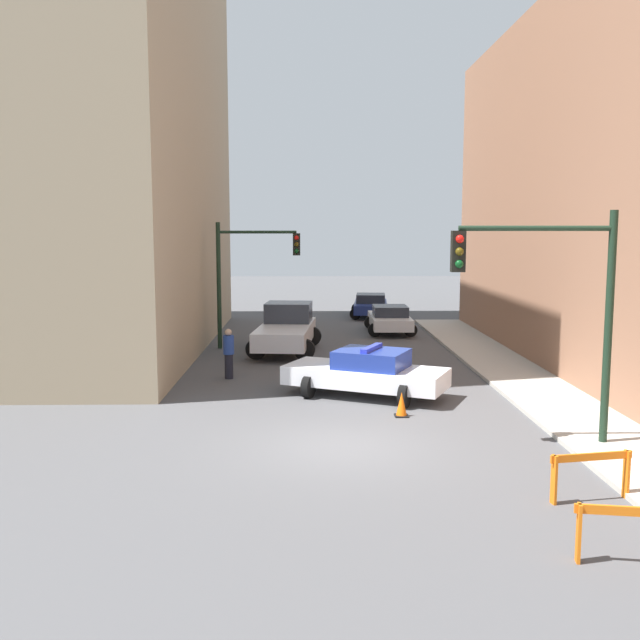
% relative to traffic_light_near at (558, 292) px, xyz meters
% --- Properties ---
extents(ground_plane, '(120.00, 120.00, 0.00)m').
position_rel_traffic_light_near_xyz_m(ground_plane, '(-4.73, 0.16, -3.53)').
color(ground_plane, '#4C4C4F').
extents(sidewalk_right, '(2.40, 44.00, 0.12)m').
position_rel_traffic_light_near_xyz_m(sidewalk_right, '(1.47, 0.16, -3.47)').
color(sidewalk_right, '#B2ADA3').
rests_on(sidewalk_right, ground_plane).
extents(building_corner_left, '(14.00, 20.00, 23.15)m').
position_rel_traffic_light_near_xyz_m(building_corner_left, '(-16.73, 14.16, 8.05)').
color(building_corner_left, tan).
rests_on(building_corner_left, ground_plane).
extents(traffic_light_near, '(3.64, 0.35, 5.20)m').
position_rel_traffic_light_near_xyz_m(traffic_light_near, '(0.00, 0.00, 0.00)').
color(traffic_light_near, black).
rests_on(traffic_light_near, sidewalk_right).
extents(traffic_light_far, '(3.44, 0.35, 5.20)m').
position_rel_traffic_light_near_xyz_m(traffic_light_far, '(-8.03, 13.74, -0.13)').
color(traffic_light_far, black).
rests_on(traffic_light_far, ground_plane).
extents(police_car, '(5.04, 3.66, 1.52)m').
position_rel_traffic_light_near_xyz_m(police_car, '(-3.77, 5.01, -2.81)').
color(police_car, white).
rests_on(police_car, ground_plane).
extents(white_truck, '(2.96, 5.56, 1.90)m').
position_rel_traffic_light_near_xyz_m(white_truck, '(-6.35, 13.02, -2.62)').
color(white_truck, silver).
rests_on(white_truck, ground_plane).
extents(parked_car_near, '(2.33, 4.33, 1.31)m').
position_rel_traffic_light_near_xyz_m(parked_car_near, '(-1.54, 18.12, -2.86)').
color(parked_car_near, silver).
rests_on(parked_car_near, ground_plane).
extents(parked_car_mid, '(2.55, 4.46, 1.31)m').
position_rel_traffic_light_near_xyz_m(parked_car_mid, '(-1.88, 24.44, -2.86)').
color(parked_car_mid, navy).
rests_on(parked_car_mid, ground_plane).
extents(pedestrian_crossing, '(0.40, 0.40, 1.66)m').
position_rel_traffic_light_near_xyz_m(pedestrian_crossing, '(-8.11, 7.66, -2.67)').
color(pedestrian_crossing, black).
rests_on(pedestrian_crossing, ground_plane).
extents(barrier_front, '(1.59, 0.40, 0.90)m').
position_rel_traffic_light_near_xyz_m(barrier_front, '(-0.84, -5.73, -2.91)').
color(barrier_front, orange).
rests_on(barrier_front, ground_plane).
extents(barrier_mid, '(1.58, 0.42, 0.90)m').
position_rel_traffic_light_near_xyz_m(barrier_mid, '(-0.42, -3.24, -2.91)').
color(barrier_mid, orange).
rests_on(barrier_mid, ground_plane).
extents(traffic_cone, '(0.36, 0.36, 0.66)m').
position_rel_traffic_light_near_xyz_m(traffic_cone, '(-3.04, 2.73, -3.21)').
color(traffic_cone, black).
rests_on(traffic_cone, ground_plane).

